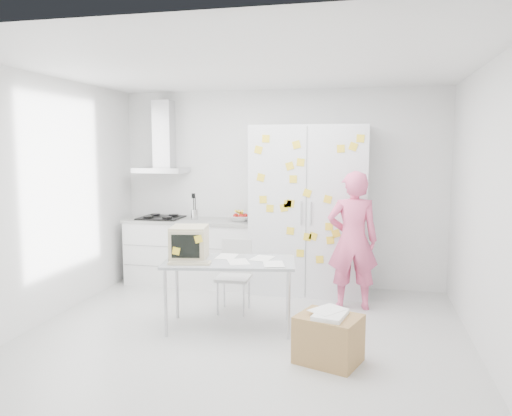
% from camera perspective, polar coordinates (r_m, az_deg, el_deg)
% --- Properties ---
extents(floor, '(4.50, 4.00, 0.02)m').
position_cam_1_polar(floor, '(5.33, -1.18, -14.28)').
color(floor, silver).
rests_on(floor, ground).
extents(walls, '(4.52, 4.01, 2.70)m').
position_cam_1_polar(walls, '(5.70, 0.51, 1.22)').
color(walls, white).
rests_on(walls, ground).
extents(ceiling, '(4.50, 4.00, 0.02)m').
position_cam_1_polar(ceiling, '(5.03, -1.26, 15.89)').
color(ceiling, white).
rests_on(ceiling, walls).
extents(counter_run, '(1.84, 0.63, 1.28)m').
position_cam_1_polar(counter_run, '(7.09, -7.35, -4.88)').
color(counter_run, white).
rests_on(counter_run, ground).
extents(range_hood, '(0.70, 0.48, 1.01)m').
position_cam_1_polar(range_hood, '(7.24, -10.55, 7.14)').
color(range_hood, silver).
rests_on(range_hood, walls).
extents(tall_cabinet, '(1.50, 0.68, 2.20)m').
position_cam_1_polar(tall_cabinet, '(6.59, 6.09, -0.23)').
color(tall_cabinet, silver).
rests_on(tall_cabinet, ground).
extents(person, '(0.65, 0.48, 1.65)m').
position_cam_1_polar(person, '(6.02, 10.99, -3.65)').
color(person, '#EE5C8A').
rests_on(person, ground).
extents(desk, '(1.46, 0.90, 1.08)m').
position_cam_1_polar(desk, '(5.34, -5.99, -4.95)').
color(desk, '#A3A8AE').
rests_on(desk, ground).
extents(chair, '(0.39, 0.39, 0.84)m').
position_cam_1_polar(chair, '(5.92, -2.44, -7.18)').
color(chair, silver).
rests_on(chair, ground).
extents(cardboard_box, '(0.65, 0.58, 0.47)m').
position_cam_1_polar(cardboard_box, '(4.66, 8.29, -14.49)').
color(cardboard_box, '#AA8149').
rests_on(cardboard_box, ground).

